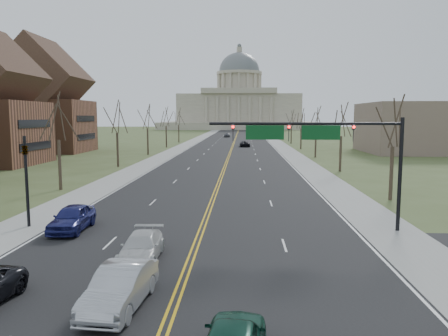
# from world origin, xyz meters

# --- Properties ---
(ground) EXTENTS (600.00, 600.00, 0.00)m
(ground) POSITION_xyz_m (0.00, 0.00, 0.00)
(ground) COLOR #445128
(ground) RESTS_ON ground
(road) EXTENTS (20.00, 380.00, 0.01)m
(road) POSITION_xyz_m (0.00, 110.00, 0.01)
(road) COLOR black
(road) RESTS_ON ground
(cross_road) EXTENTS (120.00, 14.00, 0.01)m
(cross_road) POSITION_xyz_m (0.00, 6.00, 0.01)
(cross_road) COLOR black
(cross_road) RESTS_ON ground
(sidewalk_left) EXTENTS (4.00, 380.00, 0.03)m
(sidewalk_left) POSITION_xyz_m (-12.00, 110.00, 0.01)
(sidewalk_left) COLOR gray
(sidewalk_left) RESTS_ON ground
(sidewalk_right) EXTENTS (4.00, 380.00, 0.03)m
(sidewalk_right) POSITION_xyz_m (12.00, 110.00, 0.01)
(sidewalk_right) COLOR gray
(sidewalk_right) RESTS_ON ground
(center_line) EXTENTS (0.42, 380.00, 0.01)m
(center_line) POSITION_xyz_m (0.00, 110.00, 0.01)
(center_line) COLOR gold
(center_line) RESTS_ON road
(edge_line_left) EXTENTS (0.15, 380.00, 0.01)m
(edge_line_left) POSITION_xyz_m (-9.80, 110.00, 0.01)
(edge_line_left) COLOR silver
(edge_line_left) RESTS_ON road
(edge_line_right) EXTENTS (0.15, 380.00, 0.01)m
(edge_line_right) POSITION_xyz_m (9.80, 110.00, 0.01)
(edge_line_right) COLOR silver
(edge_line_right) RESTS_ON road
(capitol) EXTENTS (90.00, 60.00, 50.00)m
(capitol) POSITION_xyz_m (0.00, 249.91, 14.20)
(capitol) COLOR beige
(capitol) RESTS_ON ground
(signal_mast) EXTENTS (12.12, 0.44, 7.20)m
(signal_mast) POSITION_xyz_m (7.45, 13.50, 5.76)
(signal_mast) COLOR black
(signal_mast) RESTS_ON ground
(signal_left) EXTENTS (0.32, 0.36, 6.00)m
(signal_left) POSITION_xyz_m (-11.50, 13.50, 3.71)
(signal_left) COLOR black
(signal_left) RESTS_ON ground
(tree_r_0) EXTENTS (3.74, 3.74, 8.50)m
(tree_r_0) POSITION_xyz_m (15.50, 24.00, 6.55)
(tree_r_0) COLOR #3D3224
(tree_r_0) RESTS_ON ground
(tree_l_0) EXTENTS (3.96, 3.96, 9.00)m
(tree_l_0) POSITION_xyz_m (-15.50, 28.00, 6.94)
(tree_l_0) COLOR #3D3224
(tree_l_0) RESTS_ON ground
(tree_r_1) EXTENTS (3.74, 3.74, 8.50)m
(tree_r_1) POSITION_xyz_m (15.50, 44.00, 6.55)
(tree_r_1) COLOR #3D3224
(tree_r_1) RESTS_ON ground
(tree_l_1) EXTENTS (3.96, 3.96, 9.00)m
(tree_l_1) POSITION_xyz_m (-15.50, 48.00, 6.94)
(tree_l_1) COLOR #3D3224
(tree_l_1) RESTS_ON ground
(tree_r_2) EXTENTS (3.74, 3.74, 8.50)m
(tree_r_2) POSITION_xyz_m (15.50, 64.00, 6.55)
(tree_r_2) COLOR #3D3224
(tree_r_2) RESTS_ON ground
(tree_l_2) EXTENTS (3.96, 3.96, 9.00)m
(tree_l_2) POSITION_xyz_m (-15.50, 68.00, 6.94)
(tree_l_2) COLOR #3D3224
(tree_l_2) RESTS_ON ground
(tree_r_3) EXTENTS (3.74, 3.74, 8.50)m
(tree_r_3) POSITION_xyz_m (15.50, 84.00, 6.55)
(tree_r_3) COLOR #3D3224
(tree_r_3) RESTS_ON ground
(tree_l_3) EXTENTS (3.96, 3.96, 9.00)m
(tree_l_3) POSITION_xyz_m (-15.50, 88.00, 6.94)
(tree_l_3) COLOR #3D3224
(tree_l_3) RESTS_ON ground
(tree_r_4) EXTENTS (3.74, 3.74, 8.50)m
(tree_r_4) POSITION_xyz_m (15.50, 104.00, 6.55)
(tree_r_4) COLOR #3D3224
(tree_r_4) RESTS_ON ground
(tree_l_4) EXTENTS (3.96, 3.96, 9.00)m
(tree_l_4) POSITION_xyz_m (-15.50, 108.00, 6.94)
(tree_l_4) COLOR #3D3224
(tree_l_4) RESTS_ON ground
(bldg_left_far) EXTENTS (17.10, 14.28, 23.25)m
(bldg_left_far) POSITION_xyz_m (-38.00, 74.00, 9.54)
(bldg_left_far) COLOR brown
(bldg_left_far) RESTS_ON ground
(bldg_right_mass) EXTENTS (25.00, 20.00, 10.00)m
(bldg_right_mass) POSITION_xyz_m (40.00, 76.00, 5.00)
(bldg_right_mass) COLOR #786255
(bldg_right_mass) RESTS_ON ground
(car_sb_inner_lead) EXTENTS (2.07, 4.93, 1.59)m
(car_sb_inner_lead) POSITION_xyz_m (-1.99, 1.62, 0.80)
(car_sb_inner_lead) COLOR #A8ABB0
(car_sb_inner_lead) RESTS_ON road
(car_sb_inner_second) EXTENTS (2.01, 4.67, 1.34)m
(car_sb_inner_second) POSITION_xyz_m (-2.48, 7.12, 0.68)
(car_sb_inner_second) COLOR silver
(car_sb_inner_second) RESTS_ON road
(car_sb_outer_second) EXTENTS (2.02, 4.82, 1.63)m
(car_sb_outer_second) POSITION_xyz_m (-8.23, 12.65, 0.83)
(car_sb_outer_second) COLOR navy
(car_sb_outer_second) RESTS_ON road
(car_far_nb) EXTENTS (2.58, 5.14, 1.40)m
(car_far_nb) POSITION_xyz_m (2.99, 91.52, 0.71)
(car_far_nb) COLOR black
(car_far_nb) RESTS_ON road
(car_far_sb) EXTENTS (2.11, 4.56, 1.51)m
(car_far_sb) POSITION_xyz_m (-3.16, 139.76, 0.77)
(car_far_sb) COLOR #53555B
(car_far_sb) RESTS_ON road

